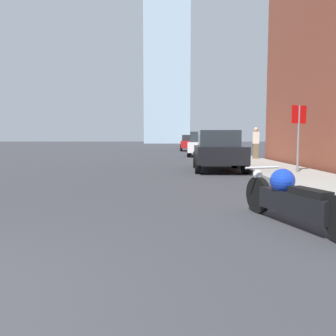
% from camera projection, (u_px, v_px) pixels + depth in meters
% --- Properties ---
extents(sidewalk, '(2.41, 240.00, 0.15)m').
position_uv_depth(sidewalk, '(207.00, 149.00, 41.50)').
color(sidewalk, gray).
rests_on(sidewalk, ground_plane).
extents(distant_tower, '(14.43, 14.43, 58.85)m').
position_uv_depth(distant_tower, '(168.00, 53.00, 106.66)').
color(distant_tower, '#9EB7CC').
rests_on(distant_tower, ground_plane).
extents(motorcycle, '(1.01, 2.36, 0.81)m').
position_uv_depth(motorcycle, '(292.00, 198.00, 4.75)').
color(motorcycle, black).
rests_on(motorcycle, ground_plane).
extents(parked_car_black, '(2.00, 4.23, 1.60)m').
position_uv_depth(parked_car_black, '(218.00, 150.00, 13.21)').
color(parked_car_black, black).
rests_on(parked_car_black, ground_plane).
extents(parked_car_white, '(2.03, 4.08, 1.81)m').
position_uv_depth(parked_car_white, '(200.00, 144.00, 24.25)').
color(parked_car_white, silver).
rests_on(parked_car_white, ground_plane).
extents(parked_car_red, '(1.99, 4.33, 1.75)m').
position_uv_depth(parked_car_red, '(189.00, 143.00, 35.98)').
color(parked_car_red, red).
rests_on(parked_car_red, ground_plane).
extents(parked_car_green, '(1.79, 3.89, 1.55)m').
position_uv_depth(parked_car_green, '(187.00, 143.00, 47.66)').
color(parked_car_green, '#1E6B33').
rests_on(parked_car_green, ground_plane).
extents(stop_sign, '(0.57, 0.26, 2.24)m').
position_uv_depth(stop_sign, '(299.00, 127.00, 11.00)').
color(stop_sign, slate).
rests_on(stop_sign, sidewalk).
extents(pedestrian, '(0.36, 0.25, 1.80)m').
position_uv_depth(pedestrian, '(256.00, 142.00, 18.87)').
color(pedestrian, brown).
rests_on(pedestrian, sidewalk).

